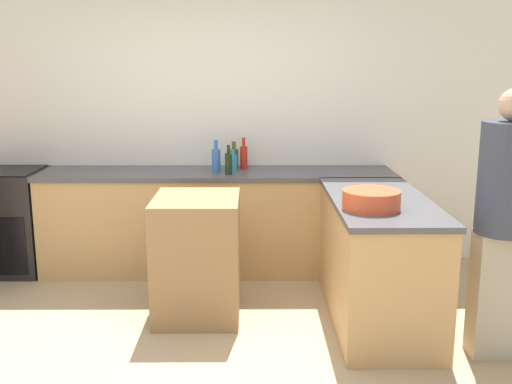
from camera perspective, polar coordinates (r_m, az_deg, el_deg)
ground_plane at (r=3.95m, az=-5.02°, el=-15.93°), size 14.00×14.00×0.00m
wall_back at (r=5.61m, az=-3.57°, el=7.00°), size 8.00×0.06×2.70m
counter_back at (r=5.43m, az=-3.64°, el=-2.75°), size 3.13×0.66×0.91m
counter_peninsula at (r=4.47m, az=11.47°, el=-6.27°), size 0.69×1.57×0.91m
range_oven at (r=5.86m, az=-22.81°, el=-2.55°), size 0.71×0.63×0.93m
island_table at (r=4.49m, az=-5.61°, el=-6.12°), size 0.62×0.70×0.90m
mixing_bowl at (r=4.00m, az=10.93°, el=-0.73°), size 0.38×0.38×0.13m
dish_soap_bottle at (r=5.32m, az=-2.20°, el=2.83°), size 0.08×0.08×0.19m
wine_bottle_dark at (r=5.14m, az=-2.63°, el=2.79°), size 0.06×0.06×0.26m
hot_sauce_bottle at (r=5.40m, az=-1.18°, el=3.39°), size 0.07×0.07×0.29m
olive_oil_bottle at (r=5.45m, az=-2.12°, el=3.28°), size 0.08×0.08×0.25m
water_bottle_blue at (r=5.26m, az=-3.82°, el=3.11°), size 0.08×0.08×0.28m
person_at_peninsula at (r=4.01m, az=22.67°, el=-2.21°), size 0.37×0.37×1.71m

